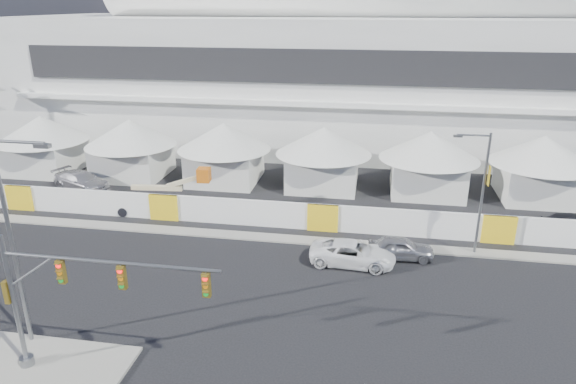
% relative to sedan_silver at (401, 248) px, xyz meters
% --- Properties ---
extents(ground, '(160.00, 160.00, 0.00)m').
position_rel_sedan_silver_xyz_m(ground, '(-11.37, -11.05, -0.72)').
color(ground, black).
rests_on(ground, ground).
extents(median_island, '(10.00, 5.00, 0.15)m').
position_rel_sedan_silver_xyz_m(median_island, '(-17.37, -14.05, -0.64)').
color(median_island, gray).
rests_on(median_island, ground).
extents(far_curb, '(80.00, 1.20, 0.12)m').
position_rel_sedan_silver_xyz_m(far_curb, '(8.63, 1.45, -0.66)').
color(far_curb, gray).
rests_on(far_curb, ground).
extents(stadium, '(80.00, 24.80, 21.98)m').
position_rel_sedan_silver_xyz_m(stadium, '(-2.67, 30.45, 8.73)').
color(stadium, silver).
rests_on(stadium, ground).
extents(tent_row, '(53.40, 8.40, 5.40)m').
position_rel_sedan_silver_xyz_m(tent_row, '(-10.87, 12.95, 2.43)').
color(tent_row, silver).
rests_on(tent_row, ground).
extents(hoarding_fence, '(70.00, 0.25, 2.00)m').
position_rel_sedan_silver_xyz_m(hoarding_fence, '(-5.37, 3.45, 0.28)').
color(hoarding_fence, white).
rests_on(hoarding_fence, ground).
extents(sedan_silver, '(1.96, 4.31, 1.44)m').
position_rel_sedan_silver_xyz_m(sedan_silver, '(0.00, 0.00, 0.00)').
color(sedan_silver, '#9F9FA3').
rests_on(sedan_silver, ground).
extents(pickup_curb, '(2.76, 5.48, 1.49)m').
position_rel_sedan_silver_xyz_m(pickup_curb, '(-2.99, -1.30, 0.03)').
color(pickup_curb, white).
rests_on(pickup_curb, ground).
extents(lot_car_b, '(2.26, 4.40, 1.43)m').
position_rel_sedan_silver_xyz_m(lot_car_b, '(12.25, 6.16, -0.00)').
color(lot_car_b, black).
rests_on(lot_car_b, ground).
extents(lot_car_c, '(4.18, 6.06, 1.63)m').
position_rel_sedan_silver_xyz_m(lot_car_c, '(-27.12, 8.43, 0.10)').
color(lot_car_c, '#B4B3B8').
rests_on(lot_car_c, ground).
extents(traffic_mast, '(9.65, 0.62, 6.41)m').
position_rel_sedan_silver_xyz_m(traffic_mast, '(-14.74, -13.58, 3.09)').
color(traffic_mast, gray).
rests_on(traffic_mast, median_island).
extents(streetlight_median, '(2.80, 0.28, 10.13)m').
position_rel_sedan_silver_xyz_m(streetlight_median, '(-17.69, -11.85, 5.25)').
color(streetlight_median, slate).
rests_on(streetlight_median, median_island).
extents(streetlight_curb, '(2.40, 0.54, 8.12)m').
position_rel_sedan_silver_xyz_m(streetlight_curb, '(4.66, 1.45, 4.00)').
color(streetlight_curb, slate).
rests_on(streetlight_curb, ground).
extents(boom_lift, '(7.47, 1.99, 3.76)m').
position_rel_sedan_silver_xyz_m(boom_lift, '(-18.90, 4.45, 0.29)').
color(boom_lift, '#CD6213').
rests_on(boom_lift, ground).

